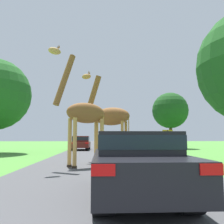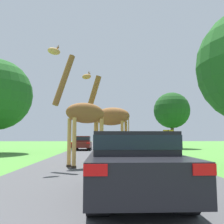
% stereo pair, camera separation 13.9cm
% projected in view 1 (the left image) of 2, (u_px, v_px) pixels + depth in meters
% --- Properties ---
extents(road, '(7.23, 120.00, 0.00)m').
position_uv_depth(road, '(103.00, 148.00, 29.46)').
color(road, '#424244').
rests_on(road, ground).
extents(giraffe_near_road, '(2.80, 1.58, 5.07)m').
position_uv_depth(giraffe_near_road, '(109.00, 116.00, 12.85)').
color(giraffe_near_road, '#B77F3D').
rests_on(giraffe_near_road, ground).
extents(giraffe_companion, '(2.61, 1.86, 5.27)m').
position_uv_depth(giraffe_companion, '(83.00, 113.00, 10.64)').
color(giraffe_companion, tan).
rests_on(giraffe_companion, ground).
extents(car_lead_maroon, '(1.82, 4.04, 1.40)m').
position_uv_depth(car_lead_maroon, '(136.00, 162.00, 5.21)').
color(car_lead_maroon, black).
rests_on(car_lead_maroon, ground).
extents(car_queue_right, '(1.81, 4.18, 1.45)m').
position_uv_depth(car_queue_right, '(111.00, 142.00, 28.17)').
color(car_queue_right, navy).
rests_on(car_queue_right, ground).
extents(car_queue_left, '(1.81, 4.21, 1.42)m').
position_uv_depth(car_queue_left, '(81.00, 143.00, 24.44)').
color(car_queue_left, '#561914').
rests_on(car_queue_left, ground).
extents(tree_left_edge, '(4.27, 4.27, 6.63)m').
position_uv_depth(tree_left_edge, '(170.00, 111.00, 28.33)').
color(tree_left_edge, '#4C3828').
rests_on(tree_left_edge, ground).
extents(sign_post, '(0.70, 0.08, 1.79)m').
position_uv_depth(sign_post, '(168.00, 138.00, 16.11)').
color(sign_post, '#4C3823').
rests_on(sign_post, ground).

